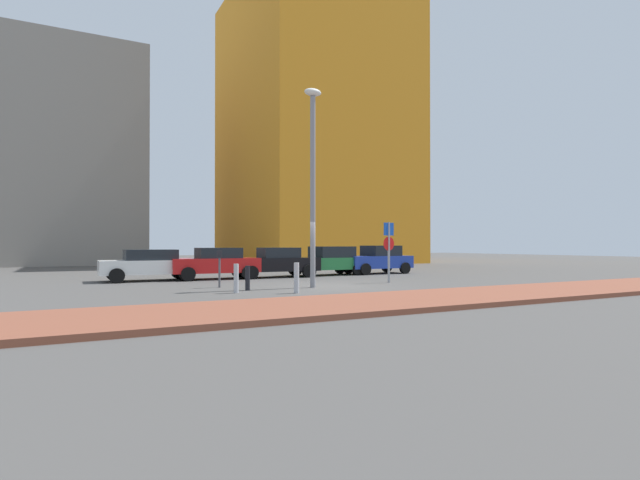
{
  "coord_description": "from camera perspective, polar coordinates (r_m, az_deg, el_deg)",
  "views": [
    {
      "loc": [
        -9.11,
        -16.78,
        1.64
      ],
      "look_at": [
        1.22,
        2.93,
        1.85
      ],
      "focal_mm": 27.3,
      "sensor_mm": 36.0,
      "label": 1
    }
  ],
  "objects": [
    {
      "name": "ground_plane",
      "position": [
        19.16,
        0.83,
        -5.45
      ],
      "size": [
        120.0,
        120.0,
        0.0
      ],
      "primitive_type": "plane",
      "color": "#4C4947"
    },
    {
      "name": "parked_car_white",
      "position": [
        23.35,
        -19.34,
        -2.69
      ],
      "size": [
        4.26,
        2.04,
        1.42
      ],
      "color": "white",
      "rests_on": "ground"
    },
    {
      "name": "traffic_bollard_far",
      "position": [
        16.45,
        -2.77,
        -4.46
      ],
      "size": [
        0.18,
        0.18,
        1.03
      ],
      "primitive_type": "cylinder",
      "color": "#B7B7BC",
      "rests_on": "ground"
    },
    {
      "name": "building_colorful_midrise",
      "position": [
        48.6,
        -0.91,
        13.15
      ],
      "size": [
        14.36,
        17.72,
        26.3
      ],
      "primitive_type": "cube",
      "color": "orange",
      "rests_on": "ground"
    },
    {
      "name": "street_lamp",
      "position": [
        18.77,
        -0.85,
        8.06
      ],
      "size": [
        0.7,
        0.36,
        7.63
      ],
      "color": "gray",
      "rests_on": "ground"
    },
    {
      "name": "parked_car_red",
      "position": [
        23.64,
        -12.17,
        -2.63
      ],
      "size": [
        4.15,
        2.09,
        1.49
      ],
      "color": "red",
      "rests_on": "ground"
    },
    {
      "name": "parking_meter",
      "position": [
        18.97,
        -11.7,
        -2.72
      ],
      "size": [
        0.18,
        0.14,
        1.41
      ],
      "color": "#4C4C51",
      "rests_on": "ground"
    },
    {
      "name": "parked_car_black",
      "position": [
        24.51,
        -5.19,
        -2.6
      ],
      "size": [
        4.4,
        2.07,
        1.49
      ],
      "color": "black",
      "rests_on": "ground"
    },
    {
      "name": "parked_car_blue",
      "position": [
        27.71,
        6.78,
        -2.27
      ],
      "size": [
        4.03,
        2.0,
        1.59
      ],
      "color": "#1E389E",
      "rests_on": "ground"
    },
    {
      "name": "building_under_construction",
      "position": [
        48.35,
        -28.76,
        8.23
      ],
      "size": [
        13.9,
        13.16,
        17.93
      ],
      "primitive_type": "cube",
      "color": "gray",
      "rests_on": "ground"
    },
    {
      "name": "sidewalk_brick",
      "position": [
        14.34,
        12.08,
        -6.81
      ],
      "size": [
        40.0,
        3.73,
        0.14
      ],
      "primitive_type": "cube",
      "color": "brown",
      "rests_on": "ground"
    },
    {
      "name": "traffic_bollard_mid",
      "position": [
        17.6,
        -8.49,
        -4.43
      ],
      "size": [
        0.17,
        0.17,
        0.89
      ],
      "primitive_type": "cylinder",
      "color": "black",
      "rests_on": "ground"
    },
    {
      "name": "parking_sign_post",
      "position": [
        21.15,
        8.07,
        -0.55
      ],
      "size": [
        0.6,
        0.11,
        2.61
      ],
      "color": "gray",
      "rests_on": "ground"
    },
    {
      "name": "parked_car_green",
      "position": [
        26.11,
        0.9,
        -2.41
      ],
      "size": [
        4.34,
        2.12,
        1.54
      ],
      "color": "#237238",
      "rests_on": "ground"
    },
    {
      "name": "traffic_bollard_near",
      "position": [
        16.74,
        -9.8,
        -4.45
      ],
      "size": [
        0.17,
        0.17,
        0.99
      ],
      "primitive_type": "cylinder",
      "color": "#B7B7BC",
      "rests_on": "ground"
    }
  ]
}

